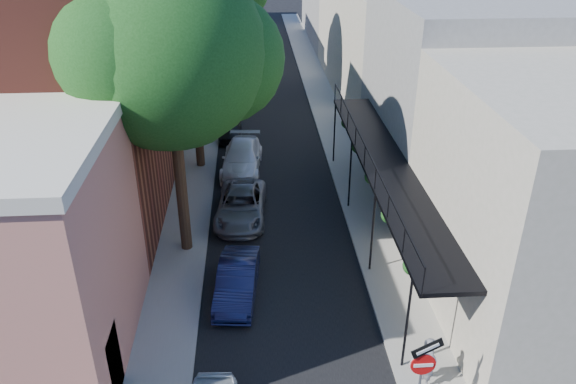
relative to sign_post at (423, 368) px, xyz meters
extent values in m
cube|color=black|center=(-3.16, 29.03, -2.03)|extent=(6.00, 64.00, 0.01)
cube|color=gray|center=(-7.16, 29.03, -1.98)|extent=(2.00, 64.00, 0.12)
cube|color=gray|center=(0.84, 29.03, -1.98)|extent=(2.00, 64.00, 0.12)
cube|color=beige|center=(-8.21, 1.53, -0.84)|extent=(0.10, 1.20, 2.20)
cube|color=brown|center=(-13.16, 13.03, 3.96)|extent=(10.00, 12.00, 12.00)
cube|color=gray|center=(-8.18, 13.03, 5.96)|extent=(0.06, 7.00, 4.00)
cube|color=gray|center=(-12.16, 25.03, 2.46)|extent=(8.00, 12.00, 9.00)
cube|color=beige|center=(-12.16, 39.03, 2.96)|extent=(8.00, 16.00, 10.00)
cube|color=beige|center=(5.84, 4.53, 1.96)|extent=(8.00, 9.00, 8.00)
cube|color=gray|center=(5.84, 14.03, 2.46)|extent=(8.00, 10.00, 9.00)
cube|color=beige|center=(5.84, 29.03, 1.96)|extent=(8.00, 20.00, 8.00)
cube|color=black|center=(1.04, 9.03, 1.46)|extent=(2.00, 16.00, 0.15)
cube|color=black|center=(0.09, 9.03, 2.34)|extent=(0.05, 16.00, 0.05)
cylinder|color=black|center=(0.14, 2.03, -0.23)|extent=(0.08, 0.08, 3.40)
cylinder|color=black|center=(0.14, 17.03, -0.23)|extent=(0.08, 0.08, 3.40)
sphere|color=#154012|center=(0.44, 3.03, 1.01)|extent=(0.60, 0.60, 0.60)
sphere|color=#154012|center=(0.44, 9.03, 1.01)|extent=(0.60, 0.60, 0.60)
sphere|color=#154012|center=(0.44, 15.03, 1.01)|extent=(0.60, 0.60, 0.60)
cylinder|color=#595B60|center=(-0.01, 0.03, -0.59)|extent=(0.07, 0.07, 2.90)
cylinder|color=red|center=(-0.01, -0.01, 0.11)|extent=(0.66, 0.04, 0.66)
cube|color=white|center=(-0.01, -0.04, 0.11)|extent=(0.50, 0.02, 0.10)
cylinder|color=white|center=(-0.01, 0.01, 0.11)|extent=(0.70, 0.02, 0.70)
cube|color=black|center=(0.04, -0.02, 0.66)|extent=(0.89, 0.15, 0.58)
cube|color=white|center=(0.04, -0.05, 0.66)|extent=(0.60, 0.10, 0.31)
cylinder|color=black|center=(-6.96, 9.03, 1.46)|extent=(0.44, 0.44, 7.00)
sphere|color=#154012|center=(-6.96, 9.03, 5.98)|extent=(6.80, 6.80, 6.80)
sphere|color=#154012|center=(-5.26, 10.05, 5.48)|extent=(4.76, 4.76, 4.76)
cylinder|color=black|center=(-6.96, 17.03, 1.11)|extent=(0.44, 0.44, 6.30)
sphere|color=#154012|center=(-6.96, 17.03, 5.16)|extent=(6.00, 6.00, 6.00)
sphere|color=#154012|center=(-5.46, 17.93, 4.66)|extent=(4.20, 4.20, 4.20)
cylinder|color=black|center=(-6.96, 26.03, 1.64)|extent=(0.44, 0.44, 7.35)
imported|color=#12173A|center=(-4.87, 5.92, -1.40)|extent=(1.70, 3.95, 1.26)
imported|color=slate|center=(-4.76, 11.44, -1.40)|extent=(2.44, 4.72, 1.27)
imported|color=white|center=(-4.76, 16.43, -1.34)|extent=(2.34, 4.95, 1.39)
imported|color=black|center=(-5.49, 21.01, -1.47)|extent=(1.37, 3.33, 1.13)
imported|color=slate|center=(0.66, 1.30, -1.09)|extent=(0.47, 0.65, 1.65)
camera|label=1|loc=(-4.15, -10.36, 10.60)|focal=35.00mm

